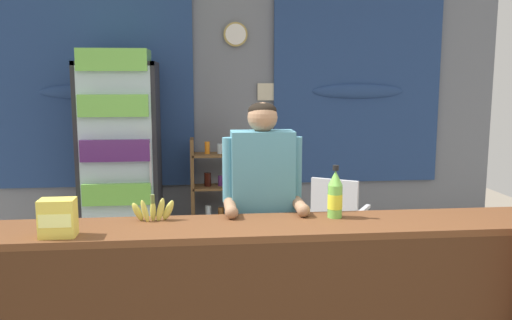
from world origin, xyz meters
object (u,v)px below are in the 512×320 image
bottle_shelf_rack (214,190)px  snack_box_instant_noodle (58,218)px  soda_bottle_lime_soda (335,195)px  shopkeeper (262,194)px  banana_bunch (153,210)px  drink_fridge (120,146)px  plastic_lawn_chair (338,217)px  stall_counter (267,289)px

bottle_shelf_rack → snack_box_instant_noodle: size_ratio=5.59×
bottle_shelf_rack → soda_bottle_lime_soda: (0.66, -2.37, 0.45)m
soda_bottle_lime_soda → shopkeeper: bearing=143.1°
bottle_shelf_rack → banana_bunch: (-0.41, -2.34, 0.38)m
shopkeeper → snack_box_instant_noodle: shopkeeper is taller
drink_fridge → bottle_shelf_rack: bearing=13.0°
drink_fridge → shopkeeper: size_ratio=1.26×
snack_box_instant_noodle → banana_bunch: snack_box_instant_noodle is taller
bottle_shelf_rack → soda_bottle_lime_soda: soda_bottle_lime_soda is taller
drink_fridge → snack_box_instant_noodle: (0.03, -2.40, -0.08)m
bottle_shelf_rack → snack_box_instant_noodle: bottle_shelf_rack is taller
plastic_lawn_chair → bottle_shelf_rack: bearing=141.5°
plastic_lawn_chair → soda_bottle_lime_soda: (-0.43, -1.51, 0.54)m
snack_box_instant_noodle → banana_bunch: 0.54m
stall_counter → shopkeeper: bearing=86.0°
stall_counter → banana_bunch: (-0.63, 0.25, 0.40)m
stall_counter → bottle_shelf_rack: bottle_shelf_rack is taller
snack_box_instant_noodle → banana_bunch: (0.47, 0.27, -0.04)m
stall_counter → shopkeeper: 0.67m
drink_fridge → plastic_lawn_chair: bearing=-18.2°
soda_bottle_lime_soda → snack_box_instant_noodle: 1.55m
soda_bottle_lime_soda → banana_bunch: (-1.07, 0.04, -0.07)m
shopkeeper → soda_bottle_lime_soda: shopkeeper is taller
soda_bottle_lime_soda → drink_fridge: bearing=125.8°
stall_counter → drink_fridge: 2.68m
plastic_lawn_chair → snack_box_instant_noodle: size_ratio=4.30×
bottle_shelf_rack → shopkeeper: shopkeeper is taller
stall_counter → snack_box_instant_noodle: snack_box_instant_noodle is taller
shopkeeper → soda_bottle_lime_soda: bearing=-36.9°
plastic_lawn_chair → stall_counter: bearing=-116.5°
stall_counter → plastic_lawn_chair: stall_counter is taller
banana_bunch → drink_fridge: bearing=103.1°
shopkeeper → drink_fridge: bearing=121.9°
drink_fridge → plastic_lawn_chair: (1.99, -0.65, -0.59)m
shopkeeper → snack_box_instant_noodle: (-1.13, -0.53, 0.01)m
stall_counter → soda_bottle_lime_soda: soda_bottle_lime_soda is taller
plastic_lawn_chair → banana_bunch: 2.15m
snack_box_instant_noodle → stall_counter: bearing=1.1°
shopkeeper → stall_counter: bearing=-94.0°
drink_fridge → shopkeeper: bearing=-58.1°
plastic_lawn_chair → snack_box_instant_noodle: snack_box_instant_noodle is taller
shopkeeper → banana_bunch: bearing=-158.7°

